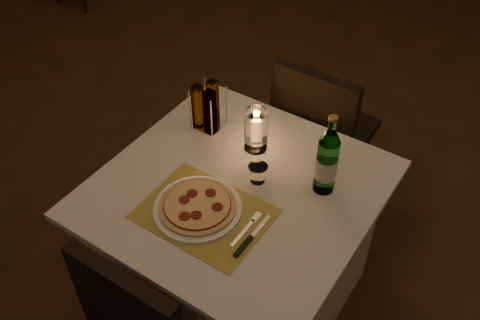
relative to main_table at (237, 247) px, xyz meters
The scene contains 12 objects.
floor 0.59m from the main_table, 80.89° to the left, with size 8.00×10.00×0.02m, color #412514.
main_table is the anchor object (origin of this frame).
chair_far 0.74m from the main_table, 90.00° to the left, with size 0.42×0.42×0.90m.
placemat 0.41m from the main_table, 96.34° to the right, with size 0.45×0.34×0.00m, color gold.
plate 0.42m from the main_table, 105.52° to the right, with size 0.32×0.32×0.01m, color white.
pizza 0.44m from the main_table, 105.50° to the right, with size 0.28×0.28×0.02m.
fork 0.43m from the main_table, 45.27° to the right, with size 0.02×0.18×0.00m.
knife 0.46m from the main_table, 49.01° to the right, with size 0.02×0.22×0.01m.
tumbler 0.41m from the main_table, 55.02° to the left, with size 0.07×0.07×0.07m, color white, non-canonical shape.
water_bottle 0.60m from the main_table, 31.86° to the left, with size 0.08×0.08×0.34m.
hurricane_candle 0.53m from the main_table, 104.81° to the left, with size 0.10×0.10×0.19m.
cruet_caddy 0.60m from the main_table, 142.88° to the left, with size 0.12×0.12×0.21m.
Camera 1 is at (0.72, -1.61, 2.18)m, focal length 40.00 mm.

